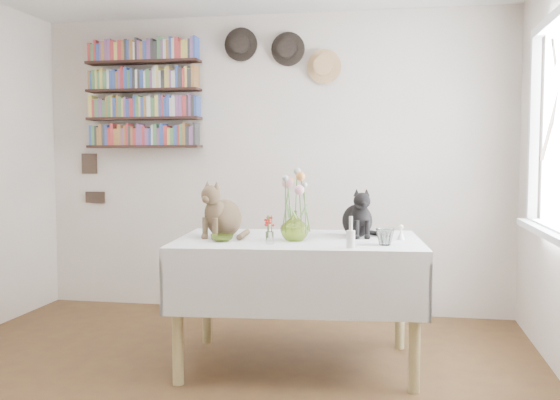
% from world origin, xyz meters
% --- Properties ---
extents(room, '(4.08, 4.58, 2.58)m').
position_xyz_m(room, '(0.00, 0.00, 1.25)').
color(room, brown).
rests_on(room, ground).
extents(dining_table, '(1.58, 1.10, 0.80)m').
position_xyz_m(dining_table, '(0.45, 0.88, 0.61)').
color(dining_table, white).
rests_on(dining_table, room).
extents(tabby_cat, '(0.34, 0.38, 0.37)m').
position_xyz_m(tabby_cat, '(-0.04, 0.88, 0.99)').
color(tabby_cat, brown).
rests_on(tabby_cat, dining_table).
extents(black_cat, '(0.28, 0.32, 0.32)m').
position_xyz_m(black_cat, '(0.80, 1.04, 0.96)').
color(black_cat, black).
rests_on(black_cat, dining_table).
extents(flower_vase, '(0.24, 0.24, 0.18)m').
position_xyz_m(flower_vase, '(0.44, 0.77, 0.89)').
color(flower_vase, '#B1CB4F').
rests_on(flower_vase, dining_table).
extents(green_bowl, '(0.16, 0.16, 0.04)m').
position_xyz_m(green_bowl, '(0.01, 0.66, 0.83)').
color(green_bowl, '#B1CB4F').
rests_on(green_bowl, dining_table).
extents(drinking_glass, '(0.12, 0.12, 0.10)m').
position_xyz_m(drinking_glass, '(0.98, 0.67, 0.85)').
color(drinking_glass, white).
rests_on(drinking_glass, dining_table).
extents(candlestick, '(0.05, 0.05, 0.18)m').
position_xyz_m(candlestick, '(0.79, 0.52, 0.86)').
color(candlestick, white).
rests_on(candlestick, dining_table).
extents(berry_jar, '(0.05, 0.05, 0.19)m').
position_xyz_m(berry_jar, '(0.32, 0.58, 0.89)').
color(berry_jar, white).
rests_on(berry_jar, dining_table).
extents(porcelain_figurine, '(0.05, 0.05, 0.09)m').
position_xyz_m(porcelain_figurine, '(1.07, 0.93, 0.84)').
color(porcelain_figurine, white).
rests_on(porcelain_figurine, dining_table).
extents(flower_bouquet, '(0.17, 0.13, 0.39)m').
position_xyz_m(flower_bouquet, '(0.44, 0.78, 1.14)').
color(flower_bouquet, '#4C7233').
rests_on(flower_bouquet, flower_vase).
extents(bookshelf_unit, '(1.00, 0.16, 0.91)m').
position_xyz_m(bookshelf_unit, '(-1.10, 2.16, 1.84)').
color(bookshelf_unit, black).
rests_on(bookshelf_unit, room).
extents(wall_hats, '(0.98, 0.09, 0.48)m').
position_xyz_m(wall_hats, '(0.12, 2.19, 2.17)').
color(wall_hats, black).
rests_on(wall_hats, room).
extents(wall_art_plaques, '(0.21, 0.02, 0.44)m').
position_xyz_m(wall_art_plaques, '(-1.63, 2.23, 1.12)').
color(wall_art_plaques, '#38281E').
rests_on(wall_art_plaques, room).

